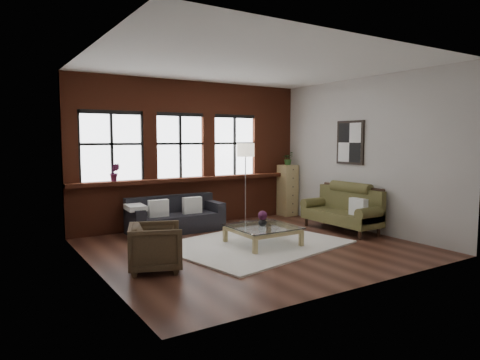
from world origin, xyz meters
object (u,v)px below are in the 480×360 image
armchair (156,247)px  floor_lamp (245,180)px  vase (263,222)px  dark_sofa (176,215)px  vintage_settee (341,208)px  coffee_table (262,236)px  drawer_chest (288,190)px

armchair → floor_lamp: size_ratio=0.39×
vase → dark_sofa: bearing=114.0°
dark_sofa → floor_lamp: 1.88m
vintage_settee → armchair: 4.32m
coffee_table → vase: 0.26m
drawer_chest → floor_lamp: floor_lamp is taller
vintage_settee → armchair: size_ratio=2.35×
vintage_settee → drawer_chest: size_ratio=1.40×
dark_sofa → floor_lamp: floor_lamp is taller
vintage_settee → vase: (-2.11, -0.13, -0.04)m
vintage_settee → floor_lamp: (-1.19, 1.85, 0.51)m
vase → drawer_chest: size_ratio=0.12×
vintage_settee → drawer_chest: bearing=84.0°
dark_sofa → vase: (0.85, -1.91, 0.09)m
dark_sofa → vintage_settee: (2.96, -1.78, 0.12)m
vintage_settee → armchair: vintage_settee is taller
dark_sofa → vintage_settee: bearing=-31.0°
dark_sofa → drawer_chest: size_ratio=1.53×
dark_sofa → coffee_table: size_ratio=1.77×
armchair → coffee_table: size_ratio=0.69×
coffee_table → floor_lamp: (0.92, 1.98, 0.81)m
vintage_settee → drawer_chest: drawer_chest is taller
dark_sofa → armchair: dark_sofa is taller
armchair → floor_lamp: bearing=-32.5°
drawer_chest → vase: bearing=-136.7°
coffee_table → floor_lamp: bearing=65.1°
armchair → coffee_table: armchair is taller
armchair → drawer_chest: drawer_chest is taller
vase → drawer_chest: (2.32, 2.19, 0.20)m
vase → vintage_settee: bearing=3.7°
vase → floor_lamp: size_ratio=0.08×
dark_sofa → coffee_table: 2.10m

